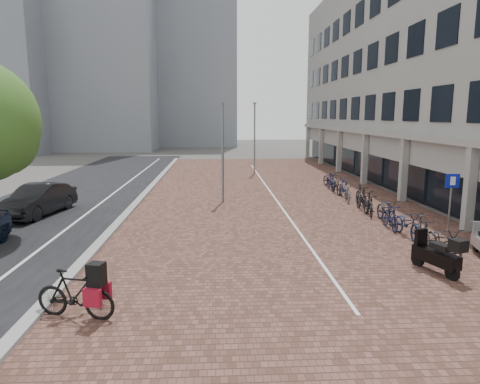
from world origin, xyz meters
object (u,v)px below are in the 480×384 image
at_px(car_dark, 38,200).
at_px(hero_bike, 75,293).
at_px(scooter_mid, 436,253).
at_px(parking_sign, 451,196).

relative_size(car_dark, hero_bike, 2.19).
distance_m(hero_bike, scooter_mid, 9.69).
height_order(scooter_mid, parking_sign, parking_sign).
relative_size(car_dark, parking_sign, 1.77).
height_order(hero_bike, scooter_mid, hero_bike).
distance_m(car_dark, scooter_mid, 16.53).
bearing_deg(parking_sign, hero_bike, -151.68).
height_order(car_dark, hero_bike, car_dark).
height_order(car_dark, scooter_mid, car_dark).
bearing_deg(car_dark, parking_sign, -4.97).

